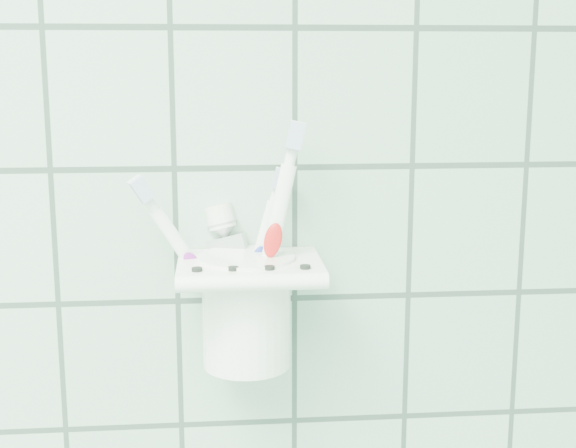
# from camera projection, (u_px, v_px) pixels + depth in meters

# --- Properties ---
(holder_bracket) EXTENTS (0.13, 0.11, 0.04)m
(holder_bracket) POSITION_uv_depth(u_px,v_px,m) (250.00, 269.00, 0.72)
(holder_bracket) COLOR white
(holder_bracket) RESTS_ON wall_back
(cup) EXTENTS (0.09, 0.09, 0.10)m
(cup) POSITION_uv_depth(u_px,v_px,m) (247.00, 306.00, 0.73)
(cup) COLOR white
(cup) RESTS_ON holder_bracket
(toothbrush_pink) EXTENTS (0.10, 0.03, 0.19)m
(toothbrush_pink) POSITION_uv_depth(u_px,v_px,m) (247.00, 247.00, 0.74)
(toothbrush_pink) COLOR white
(toothbrush_pink) RESTS_ON cup
(toothbrush_blue) EXTENTS (0.05, 0.02, 0.18)m
(toothbrush_blue) POSITION_uv_depth(u_px,v_px,m) (232.00, 259.00, 0.73)
(toothbrush_blue) COLOR white
(toothbrush_blue) RESTS_ON cup
(toothbrush_orange) EXTENTS (0.05, 0.03, 0.22)m
(toothbrush_orange) POSITION_uv_depth(u_px,v_px,m) (246.00, 241.00, 0.71)
(toothbrush_orange) COLOR white
(toothbrush_orange) RESTS_ON cup
(toothpaste_tube) EXTENTS (0.06, 0.04, 0.15)m
(toothpaste_tube) POSITION_uv_depth(u_px,v_px,m) (252.00, 266.00, 0.74)
(toothpaste_tube) COLOR silver
(toothpaste_tube) RESTS_ON cup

